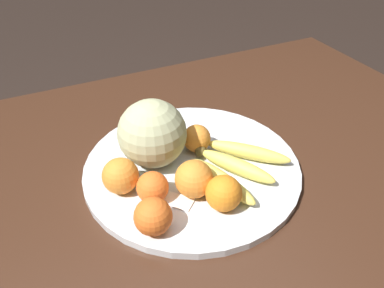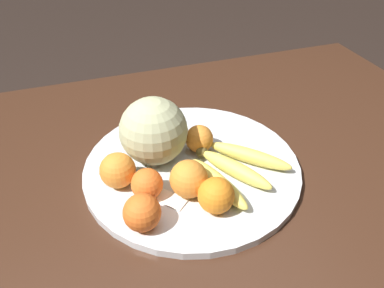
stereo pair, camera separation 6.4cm
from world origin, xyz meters
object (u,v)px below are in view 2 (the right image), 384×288
object	(u,v)px
kitchen_table	(170,223)
fruit_bowl	(192,167)
orange_front_right	(189,179)
orange_mid_center	(142,213)
banana_bunch	(234,169)
orange_back_right	(118,170)
orange_front_left	(147,184)
produce_tag	(162,196)
orange_back_left	(216,195)
melon	(155,131)
orange_top_small	(199,139)

from	to	relation	value
kitchen_table	fruit_bowl	size ratio (longest dim) A/B	3.51
orange_front_right	orange_mid_center	bearing A→B (deg)	-153.05
kitchen_table	banana_bunch	xyz separation A→B (m)	(0.13, -0.01, 0.12)
banana_bunch	orange_mid_center	bearing A→B (deg)	-101.45
kitchen_table	orange_back_right	xyz separation A→B (m)	(-0.08, 0.04, 0.13)
orange_front_left	fruit_bowl	bearing A→B (deg)	29.34
fruit_bowl	orange_mid_center	size ratio (longest dim) A/B	6.83
kitchen_table	banana_bunch	world-z (taller)	banana_bunch
orange_mid_center	produce_tag	size ratio (longest dim) A/B	0.70
orange_front_left	orange_front_right	bearing A→B (deg)	-13.41
orange_front_left	orange_back_left	size ratio (longest dim) A/B	0.90
melon	produce_tag	size ratio (longest dim) A/B	1.48
orange_back_left	produce_tag	world-z (taller)	orange_back_left
melon	orange_front_left	world-z (taller)	melon
banana_bunch	orange_top_small	xyz separation A→B (m)	(-0.04, 0.10, 0.01)
melon	orange_mid_center	xyz separation A→B (m)	(-0.07, -0.17, -0.04)
melon	orange_back_right	distance (m)	0.11
orange_mid_center	kitchen_table	bearing A→B (deg)	49.83
fruit_bowl	orange_back_left	bearing A→B (deg)	-90.03
orange_back_left	produce_tag	bearing A→B (deg)	144.42
fruit_bowl	orange_front_right	distance (m)	0.09
banana_bunch	orange_front_right	distance (m)	0.10
kitchen_table	orange_mid_center	world-z (taller)	orange_mid_center
banana_bunch	orange_mid_center	xyz separation A→B (m)	(-0.19, -0.07, 0.01)
orange_top_small	produce_tag	world-z (taller)	orange_top_small
orange_front_left	orange_mid_center	world-z (taller)	orange_mid_center
fruit_bowl	orange_back_left	world-z (taller)	orange_back_left
melon	orange_mid_center	size ratio (longest dim) A/B	2.13
orange_front_left	orange_back_right	world-z (taller)	orange_back_right
kitchen_table	melon	distance (m)	0.19
melon	orange_front_right	bearing A→B (deg)	-75.77
kitchen_table	banana_bunch	distance (m)	0.17
orange_back_left	banana_bunch	bearing A→B (deg)	47.26
kitchen_table	orange_mid_center	bearing A→B (deg)	-130.17
orange_front_right	produce_tag	distance (m)	0.06
kitchen_table	orange_back_left	world-z (taller)	orange_back_left
melon	produce_tag	xyz separation A→B (m)	(-0.02, -0.11, -0.07)
orange_top_small	orange_front_right	bearing A→B (deg)	-118.00
orange_mid_center	produce_tag	distance (m)	0.08
kitchen_table	produce_tag	bearing A→B (deg)	-128.74
banana_bunch	orange_back_left	world-z (taller)	orange_back_left
banana_bunch	orange_back_left	size ratio (longest dim) A/B	3.22
orange_mid_center	orange_back_right	size ratio (longest dim) A/B	0.94
banana_bunch	orange_front_right	xyz separation A→B (m)	(-0.10, -0.02, 0.02)
orange_mid_center	orange_top_small	world-z (taller)	orange_mid_center
fruit_bowl	orange_mid_center	xyz separation A→B (m)	(-0.13, -0.12, 0.04)
orange_front_left	orange_front_right	world-z (taller)	orange_front_right
kitchen_table	orange_back_left	distance (m)	0.16
fruit_bowl	orange_mid_center	bearing A→B (deg)	-135.73
banana_bunch	produce_tag	xyz separation A→B (m)	(-0.14, -0.01, -0.01)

